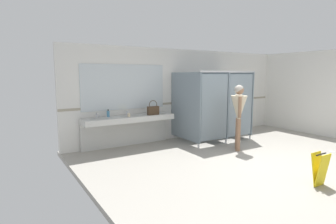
{
  "coord_description": "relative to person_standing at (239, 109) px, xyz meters",
  "views": [
    {
      "loc": [
        -4.94,
        -3.56,
        1.87
      ],
      "look_at": [
        -2.02,
        1.14,
        1.12
      ],
      "focal_mm": 29.21,
      "sensor_mm": 36.0,
      "label": 1
    }
  ],
  "objects": [
    {
      "name": "wet_floor_sign",
      "position": [
        -0.5,
        -2.35,
        -0.73
      ],
      "size": [
        0.28,
        0.19,
        0.57
      ],
      "color": "yellow",
      "rests_on": "ground_plane"
    },
    {
      "name": "wall_back",
      "position": [
        -0.08,
        2.01,
        0.28
      ],
      "size": [
        7.6,
        0.12,
        2.62
      ],
      "primitive_type": "cube",
      "color": "silver",
      "rests_on": "ground_plane"
    },
    {
      "name": "ground_plane",
      "position": [
        -0.08,
        -1.2,
        -1.08
      ],
      "size": [
        7.6,
        6.9,
        0.1
      ],
      "primitive_type": "cube",
      "color": "#9E998E"
    },
    {
      "name": "mirror_panel",
      "position": [
        -2.2,
        1.94,
        0.53
      ],
      "size": [
        2.31,
        0.02,
        1.17
      ],
      "primitive_type": "cube",
      "color": "silver",
      "rests_on": "wall_back"
    },
    {
      "name": "floor_drain_cover",
      "position": [
        1.85,
        -1.35,
        -1.02
      ],
      "size": [
        0.14,
        0.14,
        0.01
      ],
      "primitive_type": "cylinder",
      "color": "#B7BABF",
      "rests_on": "ground_plane"
    },
    {
      "name": "bathroom_stalls",
      "position": [
        0.23,
        1.07,
        0.01
      ],
      "size": [
        1.98,
        1.34,
        1.98
      ],
      "color": "gray",
      "rests_on": "ground_plane"
    },
    {
      "name": "wall_back_tile_band",
      "position": [
        -0.08,
        1.94,
        0.02
      ],
      "size": [
        7.6,
        0.01,
        0.06
      ],
      "primitive_type": "cube",
      "color": "#9E937F",
      "rests_on": "wall_back"
    },
    {
      "name": "person_standing",
      "position": [
        0.0,
        0.0,
        0.0
      ],
      "size": [
        0.56,
        0.56,
        1.63
      ],
      "color": "#8C664C",
      "rests_on": "ground_plane"
    },
    {
      "name": "paper_cup",
      "position": [
        -2.26,
        1.54,
        -0.16
      ],
      "size": [
        0.07,
        0.07,
        0.09
      ],
      "primitive_type": "cylinder",
      "color": "beige",
      "rests_on": "vanity_counter"
    },
    {
      "name": "soap_dispenser",
      "position": [
        -2.71,
        1.82,
        -0.13
      ],
      "size": [
        0.07,
        0.07,
        0.19
      ],
      "color": "teal",
      "rests_on": "vanity_counter"
    },
    {
      "name": "vanity_counter",
      "position": [
        -2.2,
        1.74,
        -0.43
      ],
      "size": [
        2.41,
        0.53,
        0.94
      ],
      "color": "silver",
      "rests_on": "ground_plane"
    },
    {
      "name": "handbag",
      "position": [
        -1.57,
        1.53,
        -0.07
      ],
      "size": [
        0.32,
        0.1,
        0.39
      ],
      "color": "#3F2D1E",
      "rests_on": "vanity_counter"
    }
  ]
}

